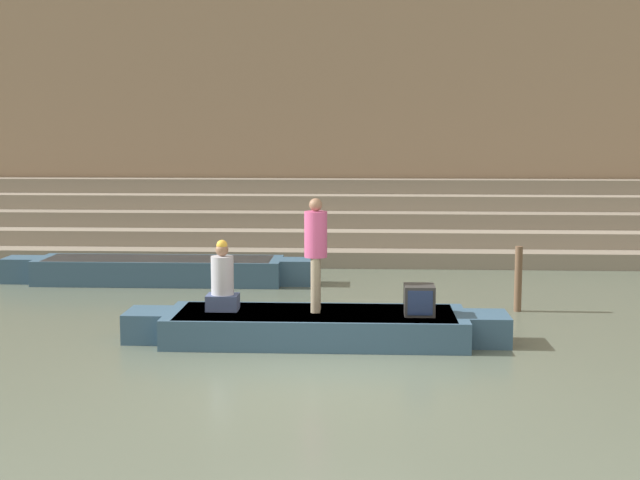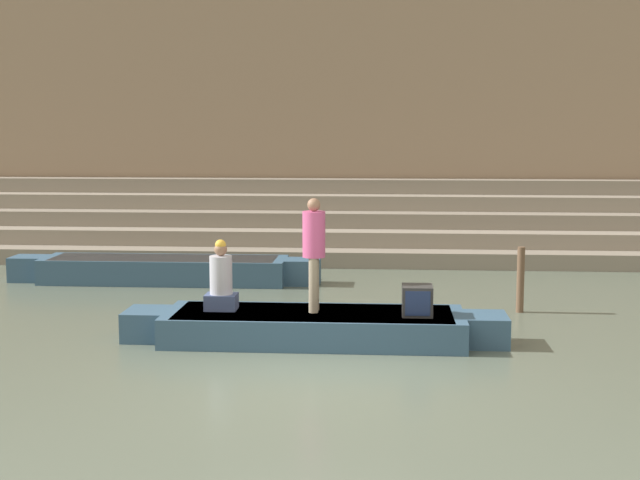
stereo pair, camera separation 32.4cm
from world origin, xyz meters
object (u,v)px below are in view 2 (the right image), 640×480
(person_rowing, at_px, (221,282))
(tv_set, at_px, (417,300))
(mooring_post, at_px, (520,280))
(person_standing, at_px, (314,246))
(moored_boat_shore, at_px, (164,269))
(rowboat_main, at_px, (314,326))

(person_rowing, height_order, tv_set, person_rowing)
(mooring_post, bearing_deg, person_standing, -146.17)
(moored_boat_shore, distance_m, mooring_post, 7.09)
(rowboat_main, relative_size, person_rowing, 5.34)
(person_rowing, distance_m, moored_boat_shore, 5.05)
(person_standing, bearing_deg, mooring_post, 34.68)
(mooring_post, bearing_deg, rowboat_main, -145.31)
(rowboat_main, distance_m, mooring_post, 4.01)
(rowboat_main, relative_size, tv_set, 11.86)
(tv_set, relative_size, moored_boat_shore, 0.07)
(tv_set, bearing_deg, person_rowing, 174.74)
(person_rowing, distance_m, tv_set, 2.87)
(tv_set, distance_m, moored_boat_shore, 6.83)
(person_rowing, bearing_deg, mooring_post, 27.91)
(person_standing, height_order, tv_set, person_standing)
(person_rowing, relative_size, tv_set, 2.22)
(person_rowing, bearing_deg, rowboat_main, -0.82)
(person_standing, xyz_separation_m, person_rowing, (-1.37, 0.02, -0.54))
(rowboat_main, height_order, moored_boat_shore, moored_boat_shore)
(rowboat_main, distance_m, person_rowing, 1.50)
(person_standing, distance_m, mooring_post, 4.05)
(moored_boat_shore, bearing_deg, mooring_post, -22.38)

